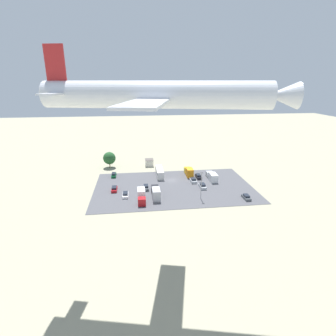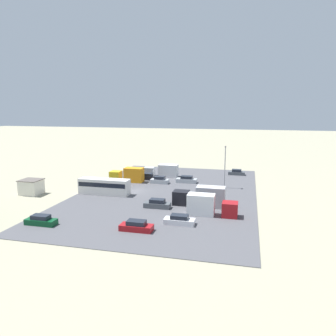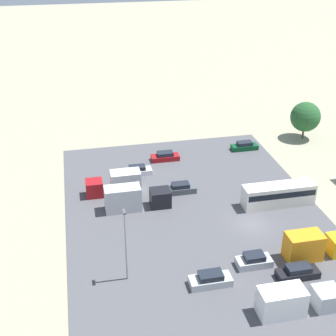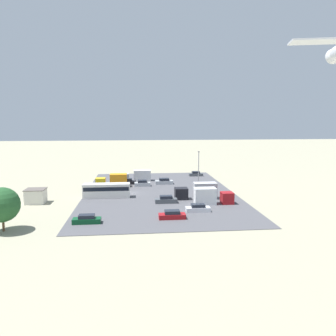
{
  "view_description": "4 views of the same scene",
  "coord_description": "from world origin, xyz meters",
  "px_view_note": "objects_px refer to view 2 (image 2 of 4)",
  "views": [
    {
      "loc": [
        12.87,
        92.74,
        36.15
      ],
      "look_at": [
        4.79,
        28.41,
        14.6
      ],
      "focal_mm": 28.0,
      "sensor_mm": 36.0,
      "label": 1
    },
    {
      "loc": [
        62.11,
        22.22,
        17.11
      ],
      "look_at": [
        0.92,
        7.05,
        5.39
      ],
      "focal_mm": 35.0,
      "sensor_mm": 36.0,
      "label": 2
    },
    {
      "loc": [
        -47.78,
        21.45,
        35.2
      ],
      "look_at": [
        4.87,
        10.33,
        7.05
      ],
      "focal_mm": 50.0,
      "sensor_mm": 36.0,
      "label": 3
    },
    {
      "loc": [
        75.67,
        1.25,
        17.16
      ],
      "look_at": [
        4.86,
        8.31,
        6.61
      ],
      "focal_mm": 35.0,
      "sensor_mm": 36.0,
      "label": 4
    }
  ],
  "objects_px": {
    "parked_car_5": "(179,220)",
    "parked_truck_1": "(209,206)",
    "parked_car_4": "(160,180)",
    "parked_car_7": "(157,204)",
    "parked_car_6": "(41,221)",
    "parked_truck_0": "(202,197)",
    "bus": "(104,186)",
    "parked_car_2": "(136,226)",
    "shed_building": "(31,187)",
    "parked_car_0": "(147,177)",
    "parked_car_1": "(187,180)",
    "parked_truck_2": "(163,171)",
    "parked_truck_3": "(129,175)",
    "parked_car_3": "(237,173)"
  },
  "relations": [
    {
      "from": "parked_car_3",
      "to": "parked_truck_3",
      "type": "relative_size",
      "value": 0.53
    },
    {
      "from": "parked_car_4",
      "to": "parked_truck_3",
      "type": "distance_m",
      "value": 7.45
    },
    {
      "from": "parked_car_0",
      "to": "parked_car_4",
      "type": "distance_m",
      "value": 5.0
    },
    {
      "from": "parked_car_0",
      "to": "parked_truck_1",
      "type": "distance_m",
      "value": 28.72
    },
    {
      "from": "parked_car_0",
      "to": "parked_truck_1",
      "type": "xyz_separation_m",
      "value": [
        22.65,
        17.64,
        0.89
      ]
    },
    {
      "from": "parked_car_1",
      "to": "parked_truck_2",
      "type": "xyz_separation_m",
      "value": [
        -5.55,
        -7.12,
        0.72
      ]
    },
    {
      "from": "parked_car_4",
      "to": "parked_truck_2",
      "type": "xyz_separation_m",
      "value": [
        -7.63,
        -1.29,
        0.71
      ]
    },
    {
      "from": "parked_car_5",
      "to": "parked_car_7",
      "type": "relative_size",
      "value": 1.0
    },
    {
      "from": "parked_car_0",
      "to": "parked_car_5",
      "type": "distance_m",
      "value": 31.1
    },
    {
      "from": "parked_car_2",
      "to": "parked_truck_3",
      "type": "xyz_separation_m",
      "value": [
        -28.7,
        -11.93,
        0.91
      ]
    },
    {
      "from": "parked_car_4",
      "to": "parked_car_3",
      "type": "bearing_deg",
      "value": 129.68
    },
    {
      "from": "parked_car_4",
      "to": "parked_car_7",
      "type": "bearing_deg",
      "value": 14.05
    },
    {
      "from": "parked_car_0",
      "to": "parked_car_5",
      "type": "xyz_separation_m",
      "value": [
        27.82,
        13.9,
        -0.06
      ]
    },
    {
      "from": "parked_car_0",
      "to": "parked_car_1",
      "type": "relative_size",
      "value": 1.03
    },
    {
      "from": "parked_truck_2",
      "to": "parked_car_5",
      "type": "bearing_deg",
      "value": -161.09
    },
    {
      "from": "bus",
      "to": "parked_truck_0",
      "type": "xyz_separation_m",
      "value": [
        3.14,
        19.96,
        -0.07
      ]
    },
    {
      "from": "parked_car_6",
      "to": "parked_car_5",
      "type": "bearing_deg",
      "value": -75.43
    },
    {
      "from": "parked_car_2",
      "to": "parked_car_3",
      "type": "bearing_deg",
      "value": 164.17
    },
    {
      "from": "parked_car_1",
      "to": "parked_car_2",
      "type": "height_order",
      "value": "parked_car_1"
    },
    {
      "from": "parked_car_2",
      "to": "parked_truck_2",
      "type": "bearing_deg",
      "value": -170.94
    },
    {
      "from": "parked_car_7",
      "to": "parked_truck_3",
      "type": "bearing_deg",
      "value": -146.22
    },
    {
      "from": "parked_truck_0",
      "to": "parked_car_2",
      "type": "bearing_deg",
      "value": 152.22
    },
    {
      "from": "parked_car_1",
      "to": "parked_car_0",
      "type": "bearing_deg",
      "value": 85.08
    },
    {
      "from": "parked_car_6",
      "to": "parked_truck_0",
      "type": "distance_m",
      "value": 26.42
    },
    {
      "from": "parked_car_1",
      "to": "parked_truck_1",
      "type": "height_order",
      "value": "parked_truck_1"
    },
    {
      "from": "parked_truck_2",
      "to": "parked_car_3",
      "type": "bearing_deg",
      "value": -71.02
    },
    {
      "from": "bus",
      "to": "parked_truck_2",
      "type": "height_order",
      "value": "bus"
    },
    {
      "from": "parked_car_7",
      "to": "parked_truck_3",
      "type": "relative_size",
      "value": 0.58
    },
    {
      "from": "bus",
      "to": "parked_car_4",
      "type": "xyz_separation_m",
      "value": [
        -11.87,
        8.14,
        -1.02
      ]
    },
    {
      "from": "parked_truck_2",
      "to": "parked_truck_3",
      "type": "distance_m",
      "value": 9.9
    },
    {
      "from": "parked_car_2",
      "to": "parked_car_4",
      "type": "xyz_separation_m",
      "value": [
        -28.86,
        -4.53,
        0.05
      ]
    },
    {
      "from": "parked_car_0",
      "to": "bus",
      "type": "bearing_deg",
      "value": 164.55
    },
    {
      "from": "parked_truck_2",
      "to": "parked_truck_3",
      "type": "xyz_separation_m",
      "value": [
        7.79,
        -6.11,
        0.14
      ]
    },
    {
      "from": "parked_car_2",
      "to": "parked_truck_0",
      "type": "relative_size",
      "value": 0.51
    },
    {
      "from": "parked_truck_0",
      "to": "parked_car_6",
      "type": "bearing_deg",
      "value": 124.63
    },
    {
      "from": "parked_car_7",
      "to": "parked_truck_0",
      "type": "distance_m",
      "value": 7.95
    },
    {
      "from": "parked_car_6",
      "to": "parked_truck_2",
      "type": "bearing_deg",
      "value": -12.88
    },
    {
      "from": "parked_car_5",
      "to": "parked_truck_1",
      "type": "bearing_deg",
      "value": 144.08
    },
    {
      "from": "bus",
      "to": "parked_truck_3",
      "type": "xyz_separation_m",
      "value": [
        -11.72,
        0.74,
        -0.16
      ]
    },
    {
      "from": "parked_car_0",
      "to": "parked_car_6",
      "type": "height_order",
      "value": "parked_car_0"
    },
    {
      "from": "parked_car_0",
      "to": "parked_truck_2",
      "type": "relative_size",
      "value": 0.55
    },
    {
      "from": "shed_building",
      "to": "parked_car_5",
      "type": "bearing_deg",
      "value": 73.24
    },
    {
      "from": "parked_car_0",
      "to": "parked_car_2",
      "type": "xyz_separation_m",
      "value": [
        31.79,
        8.58,
        -0.04
      ]
    },
    {
      "from": "shed_building",
      "to": "parked_truck_2",
      "type": "xyz_separation_m",
      "value": [
        -22.82,
        21.06,
        -0.05
      ]
    },
    {
      "from": "parked_truck_3",
      "to": "parked_car_4",
      "type": "bearing_deg",
      "value": -88.79
    },
    {
      "from": "parked_car_2",
      "to": "parked_truck_3",
      "type": "relative_size",
      "value": 0.59
    },
    {
      "from": "parked_truck_1",
      "to": "parked_truck_2",
      "type": "height_order",
      "value": "parked_truck_1"
    },
    {
      "from": "parked_car_5",
      "to": "parked_truck_1",
      "type": "distance_m",
      "value": 6.45
    },
    {
      "from": "parked_car_0",
      "to": "parked_truck_0",
      "type": "xyz_separation_m",
      "value": [
        17.95,
        15.87,
        0.96
      ]
    },
    {
      "from": "parked_car_4",
      "to": "parked_truck_2",
      "type": "distance_m",
      "value": 7.77
    }
  ]
}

